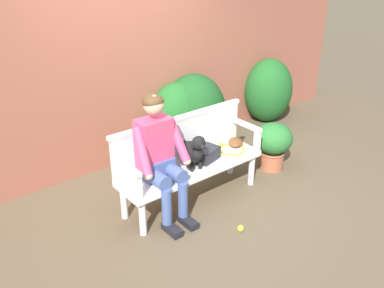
# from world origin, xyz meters

# --- Properties ---
(ground_plane) EXTENTS (40.00, 40.00, 0.00)m
(ground_plane) POSITION_xyz_m (0.00, 0.00, 0.00)
(ground_plane) COLOR brown
(brick_garden_fence) EXTENTS (8.00, 0.30, 2.40)m
(brick_garden_fence) POSITION_xyz_m (0.00, 1.41, 1.20)
(brick_garden_fence) COLOR #9E5642
(brick_garden_fence) RESTS_ON ground
(hedge_bush_far_left) EXTENTS (0.89, 0.84, 1.04)m
(hedge_bush_far_left) POSITION_xyz_m (0.88, 1.05, 0.52)
(hedge_bush_far_left) COLOR #194C1E
(hedge_bush_far_left) RESTS_ON ground
(hedge_bush_far_right) EXTENTS (0.80, 0.72, 1.01)m
(hedge_bush_far_right) POSITION_xyz_m (2.41, 1.07, 0.50)
(hedge_bush_far_right) COLOR #1E5B23
(hedge_bush_far_right) RESTS_ON ground
(hedge_bush_mid_left) EXTENTS (0.81, 0.70, 0.98)m
(hedge_bush_mid_left) POSITION_xyz_m (0.61, 1.07, 0.49)
(hedge_bush_mid_left) COLOR #1E5B23
(hedge_bush_mid_left) RESTS_ON ground
(garden_bench) EXTENTS (1.67, 0.47, 0.44)m
(garden_bench) POSITION_xyz_m (0.00, 0.00, 0.38)
(garden_bench) COLOR white
(garden_bench) RESTS_ON ground
(bench_backrest) EXTENTS (1.71, 0.06, 0.50)m
(bench_backrest) POSITION_xyz_m (0.00, 0.21, 0.69)
(bench_backrest) COLOR white
(bench_backrest) RESTS_ON garden_bench
(bench_armrest_left_end) EXTENTS (0.06, 0.47, 0.28)m
(bench_armrest_left_end) POSITION_xyz_m (-0.79, -0.08, 0.64)
(bench_armrest_left_end) COLOR white
(bench_armrest_left_end) RESTS_ON garden_bench
(bench_armrest_right_end) EXTENTS (0.06, 0.47, 0.28)m
(bench_armrest_right_end) POSITION_xyz_m (0.79, -0.08, 0.64)
(bench_armrest_right_end) COLOR white
(bench_armrest_right_end) RESTS_ON garden_bench
(person_seated) EXTENTS (0.56, 0.64, 1.31)m
(person_seated) POSITION_xyz_m (-0.42, -0.01, 0.71)
(person_seated) COLOR black
(person_seated) RESTS_ON ground
(dog_on_bench) EXTENTS (0.22, 0.40, 0.40)m
(dog_on_bench) POSITION_xyz_m (-0.02, -0.05, 0.64)
(dog_on_bench) COLOR black
(dog_on_bench) RESTS_ON garden_bench
(tennis_racket) EXTENTS (0.29, 0.56, 0.03)m
(tennis_racket) POSITION_xyz_m (0.58, 0.01, 0.45)
(tennis_racket) COLOR yellow
(tennis_racket) RESTS_ON garden_bench
(baseball_glove) EXTENTS (0.28, 0.27, 0.09)m
(baseball_glove) POSITION_xyz_m (0.69, 0.05, 0.48)
(baseball_glove) COLOR brown
(baseball_glove) RESTS_ON garden_bench
(sports_bag) EXTENTS (0.32, 0.26, 0.14)m
(sports_bag) POSITION_xyz_m (0.20, -0.00, 0.51)
(sports_bag) COLOR #232328
(sports_bag) RESTS_ON garden_bench
(tennis_ball) EXTENTS (0.07, 0.07, 0.07)m
(tennis_ball) POSITION_xyz_m (0.02, -0.74, 0.03)
(tennis_ball) COLOR #CCDB33
(tennis_ball) RESTS_ON ground
(potted_plant) EXTENTS (0.48, 0.48, 0.60)m
(potted_plant) POSITION_xyz_m (1.25, -0.06, 0.35)
(potted_plant) COLOR #A85B3D
(potted_plant) RESTS_ON ground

